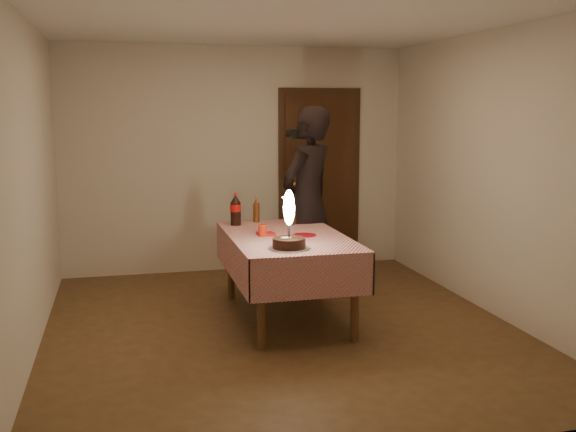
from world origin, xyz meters
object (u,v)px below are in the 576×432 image
object	(u,v)px
dining_table	(287,246)
red_cup	(263,230)
cola_bottle	(236,210)
red_plate	(304,235)
amber_bottle_left	(256,210)
birthday_cake	(289,234)
clear_cup	(291,230)
amber_bottle_right	(293,212)
photographer	(308,202)

from	to	relation	value
dining_table	red_cup	world-z (taller)	red_cup
dining_table	cola_bottle	bearing A→B (deg)	119.29
red_cup	red_plate	bearing A→B (deg)	-10.91
cola_bottle	amber_bottle_left	xyz separation A→B (m)	(0.23, 0.12, -0.03)
birthday_cake	clear_cup	bearing A→B (deg)	74.07
cola_bottle	clear_cup	bearing A→B (deg)	-57.45
cola_bottle	amber_bottle_right	bearing A→B (deg)	-8.00
dining_table	clear_cup	size ratio (longest dim) A/B	19.11
dining_table	amber_bottle_left	bearing A→B (deg)	99.44
cola_bottle	photographer	xyz separation A→B (m)	(0.75, 0.08, 0.04)
red_plate	photographer	bearing A→B (deg)	72.12
amber_bottle_right	cola_bottle	bearing A→B (deg)	172.00
clear_cup	dining_table	bearing A→B (deg)	-170.33
red_cup	birthday_cake	bearing A→B (deg)	-80.54
red_cup	amber_bottle_left	distance (m)	0.75
photographer	amber_bottle_right	bearing A→B (deg)	-140.96
cola_bottle	amber_bottle_left	bearing A→B (deg)	28.28
birthday_cake	red_plate	world-z (taller)	birthday_cake
amber_bottle_right	photographer	size ratio (longest dim) A/B	0.13
red_plate	amber_bottle_left	world-z (taller)	amber_bottle_left
clear_cup	photographer	world-z (taller)	photographer
clear_cup	amber_bottle_left	size ratio (longest dim) A/B	0.35
clear_cup	amber_bottle_left	xyz separation A→B (m)	(-0.17, 0.75, 0.07)
clear_cup	cola_bottle	size ratio (longest dim) A/B	0.28
amber_bottle_left	clear_cup	bearing A→B (deg)	-77.23
amber_bottle_right	dining_table	bearing A→B (deg)	-109.72
clear_cup	amber_bottle_left	world-z (taller)	amber_bottle_left
amber_bottle_right	photographer	bearing A→B (deg)	39.04
red_plate	amber_bottle_left	xyz separation A→B (m)	(-0.27, 0.81, 0.11)
dining_table	red_cup	bearing A→B (deg)	175.26
birthday_cake	red_cup	size ratio (longest dim) A/B	4.82
red_cup	clear_cup	xyz separation A→B (m)	(0.26, -0.01, -0.01)
dining_table	amber_bottle_right	distance (m)	0.63
amber_bottle_left	photographer	bearing A→B (deg)	-4.63
red_cup	amber_bottle_right	world-z (taller)	amber_bottle_right
red_plate	photographer	distance (m)	0.83
cola_bottle	photographer	bearing A→B (deg)	6.18
birthday_cake	photographer	distance (m)	1.38
red_cup	amber_bottle_right	distance (m)	0.68
amber_bottle_right	photographer	distance (m)	0.26
red_cup	cola_bottle	distance (m)	0.64
clear_cup	cola_bottle	bearing A→B (deg)	122.55
birthday_cake	red_plate	xyz separation A→B (m)	(0.27, 0.51, -0.12)
amber_bottle_right	photographer	xyz separation A→B (m)	(0.20, 0.16, 0.07)
birthday_cake	clear_cup	world-z (taller)	birthday_cake
birthday_cake	cola_bottle	xyz separation A→B (m)	(-0.24, 1.20, 0.03)
dining_table	red_cup	distance (m)	0.27
dining_table	red_cup	xyz separation A→B (m)	(-0.22, 0.02, 0.15)
amber_bottle_left	amber_bottle_right	distance (m)	0.38
amber_bottle_left	amber_bottle_right	xyz separation A→B (m)	(0.32, -0.20, 0.00)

